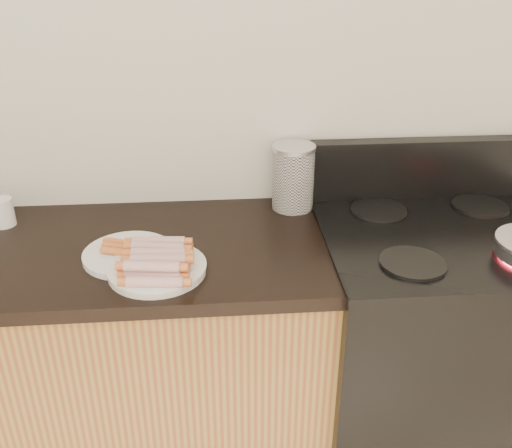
{
  "coord_description": "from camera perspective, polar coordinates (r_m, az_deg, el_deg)",
  "views": [
    {
      "loc": [
        0.08,
        0.21,
        1.71
      ],
      "look_at": [
        0.19,
        1.62,
        0.99
      ],
      "focal_mm": 40.0,
      "sensor_mm": 36.0,
      "label": 1
    }
  ],
  "objects": [
    {
      "name": "burner_far_left",
      "position": [
        1.89,
        12.17,
        1.42
      ],
      "size": [
        0.18,
        0.18,
        0.01
      ],
      "primitive_type": "cylinder",
      "color": "black",
      "rests_on": "stove"
    },
    {
      "name": "burner_far_right",
      "position": [
        2.01,
        21.5,
        1.68
      ],
      "size": [
        0.18,
        0.18,
        0.01
      ],
      "primitive_type": "cylinder",
      "color": "black",
      "rests_on": "stove"
    },
    {
      "name": "canister",
      "position": [
        1.86,
        3.74,
        4.71
      ],
      "size": [
        0.14,
        0.14,
        0.22
      ],
      "rotation": [
        0.0,
        0.0,
        -0.06
      ],
      "color": "white",
      "rests_on": "counter_slab"
    },
    {
      "name": "main_plate",
      "position": [
        1.56,
        -9.85,
        -4.54
      ],
      "size": [
        0.34,
        0.34,
        0.02
      ],
      "primitive_type": "cylinder",
      "rotation": [
        0.0,
        0.0,
        -0.37
      ],
      "color": "white",
      "rests_on": "counter_slab"
    },
    {
      "name": "stove_panel",
      "position": [
        2.01,
        16.23,
        5.39
      ],
      "size": [
        0.76,
        0.06,
        0.2
      ],
      "primitive_type": "cube",
      "color": "black",
      "rests_on": "stove"
    },
    {
      "name": "plain_sausages",
      "position": [
        1.63,
        -12.72,
        -2.38
      ],
      "size": [
        0.14,
        0.12,
        0.02
      ],
      "rotation": [
        0.0,
        0.0,
        -0.33
      ],
      "color": "tan",
      "rests_on": "side_plate"
    },
    {
      "name": "hotdog_pile",
      "position": [
        1.54,
        -9.95,
        -3.43
      ],
      "size": [
        0.14,
        0.25,
        0.06
      ],
      "rotation": [
        0.0,
        0.0,
        -0.15
      ],
      "color": "brown",
      "rests_on": "main_plate"
    },
    {
      "name": "side_plate",
      "position": [
        1.64,
        -12.65,
        -2.98
      ],
      "size": [
        0.29,
        0.29,
        0.02
      ],
      "primitive_type": "cylinder",
      "rotation": [
        0.0,
        0.0,
        0.15
      ],
      "color": "silver",
      "rests_on": "counter_slab"
    },
    {
      "name": "mug",
      "position": [
        1.93,
        -24.04,
        1.08
      ],
      "size": [
        0.08,
        0.08,
        0.09
      ],
      "primitive_type": "cylinder",
      "rotation": [
        0.0,
        0.0,
        0.18
      ],
      "color": "silver",
      "rests_on": "counter_slab"
    },
    {
      "name": "burner_near_left",
      "position": [
        1.61,
        15.4,
        -3.8
      ],
      "size": [
        0.18,
        0.18,
        0.01
      ],
      "primitive_type": "cylinder",
      "color": "black",
      "rests_on": "stove"
    },
    {
      "name": "stove",
      "position": [
        2.05,
        16.88,
        -12.23
      ],
      "size": [
        0.76,
        0.65,
        0.91
      ],
      "color": "black",
      "rests_on": "floor"
    },
    {
      "name": "wall_back",
      "position": [
        1.83,
        -7.17,
        13.78
      ],
      "size": [
        4.0,
        0.04,
        2.6
      ],
      "primitive_type": "cube",
      "color": "silver",
      "rests_on": "ground"
    }
  ]
}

